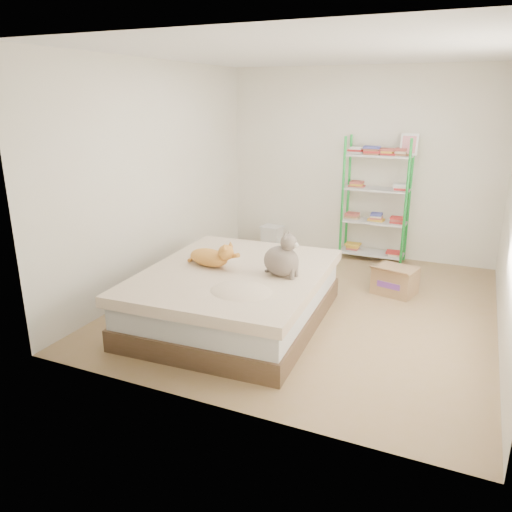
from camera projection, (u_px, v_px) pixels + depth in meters
The scene contains 7 objects.
room at pixel (314, 188), 5.13m from camera, with size 3.81×4.21×2.61m.
bed at pixel (235, 296), 5.05m from camera, with size 1.81×2.21×0.54m.
orange_cat at pixel (209, 255), 5.08m from camera, with size 0.54×0.29×0.22m, color gold, non-canonical shape.
grey_cat at pixel (281, 254), 4.77m from camera, with size 0.31×0.38×0.43m, color gray, non-canonical shape.
shelf_unit at pixel (376, 199), 6.78m from camera, with size 0.91×0.36×1.74m.
cardboard_box at pixel (395, 280), 5.79m from camera, with size 0.53×0.53×0.37m.
white_bin at pixel (272, 237), 7.55m from camera, with size 0.32×0.29×0.34m.
Camera 1 is at (1.53, -4.90, 2.20)m, focal length 35.00 mm.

